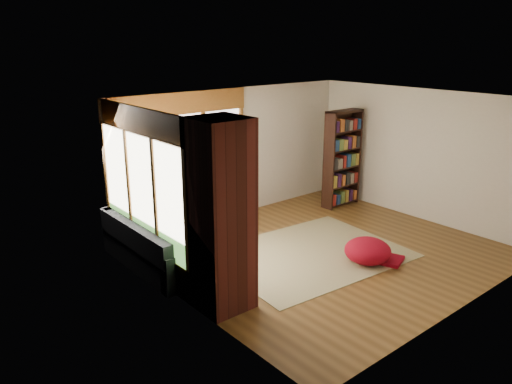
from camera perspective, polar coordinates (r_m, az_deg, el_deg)
floor at (r=8.75m, az=7.68°, el=-6.73°), size 5.50×5.50×0.00m
ceiling at (r=8.06m, az=8.42°, el=10.42°), size 5.50×5.50×0.00m
wall_back at (r=10.10m, az=-2.49°, el=4.47°), size 5.50×0.04×2.60m
wall_front at (r=6.97m, az=23.35°, el=-2.93°), size 5.50×0.04×2.60m
wall_left at (r=6.62m, az=-8.29°, el=-2.66°), size 0.04×5.00×2.60m
wall_right at (r=10.46m, az=18.30°, el=4.05°), size 0.04×5.00×2.60m
windows_back at (r=9.41m, az=-8.21°, el=3.65°), size 2.82×0.10×1.90m
windows_left at (r=7.62m, az=-12.87°, el=0.16°), size 0.10×2.62×1.90m
roller_blind at (r=8.26m, az=-15.52°, el=4.15°), size 0.03×0.72×0.90m
brick_chimney at (r=6.53m, az=-4.06°, el=-2.81°), size 0.70×0.70×2.60m
sectional_sofa at (r=8.72m, az=-9.45°, el=-4.73°), size 2.20×2.20×0.80m
area_rug at (r=8.61m, az=6.08°, el=-7.05°), size 3.29×2.62×0.01m
bookshelf at (r=10.88m, az=9.84°, el=3.77°), size 0.89×0.30×2.08m
pouf at (r=8.38m, az=12.65°, el=-6.51°), size 0.98×0.98×0.41m
dog_tan at (r=8.70m, az=-6.81°, el=-1.36°), size 0.93×0.95×0.47m
dog_brindle at (r=7.89m, az=-9.31°, el=-3.53°), size 0.64×0.90×0.46m
throw_pillows at (r=8.70m, az=-9.88°, el=-1.59°), size 1.98×1.68×0.45m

